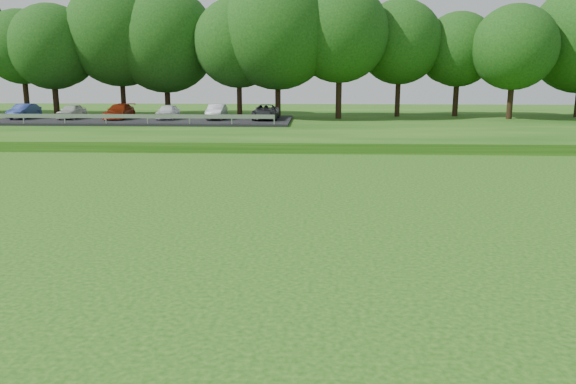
{
  "coord_description": "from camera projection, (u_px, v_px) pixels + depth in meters",
  "views": [
    {
      "loc": [
        -10.0,
        -12.45,
        4.52
      ],
      "look_at": [
        -10.72,
        2.6,
        1.3
      ],
      "focal_mm": 35.0,
      "sensor_mm": 36.0,
      "label": 1
    }
  ],
  "objects": [
    {
      "name": "berm",
      "position": [
        438.0,
        125.0,
        45.78
      ],
      "size": [
        130.0,
        30.0,
        0.6
      ],
      "primitive_type": "cube",
      "color": "#14470D",
      "rests_on": "ground"
    },
    {
      "name": "walking_path",
      "position": [
        489.0,
        152.0,
        32.16
      ],
      "size": [
        130.0,
        1.6,
        0.04
      ],
      "primitive_type": "cube",
      "color": "gray",
      "rests_on": "ground"
    },
    {
      "name": "treeline",
      "position": [
        433.0,
        30.0,
        48.05
      ],
      "size": [
        104.0,
        7.0,
        15.0
      ],
      "primitive_type": null,
      "color": "#0E3E11",
      "rests_on": "berm"
    },
    {
      "name": "parking_lot",
      "position": [
        149.0,
        116.0,
        45.58
      ],
      "size": [
        24.0,
        9.0,
        1.38
      ],
      "color": "black",
      "rests_on": "berm"
    }
  ]
}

